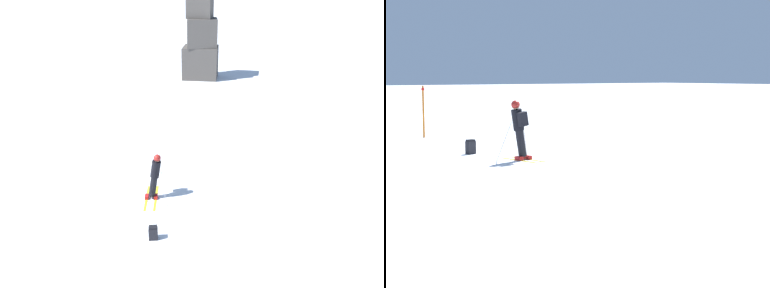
{
  "view_description": "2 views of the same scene",
  "coord_description": "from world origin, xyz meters",
  "views": [
    {
      "loc": [
        4.64,
        -12.26,
        8.05
      ],
      "look_at": [
        2.86,
        2.03,
        1.51
      ],
      "focal_mm": 35.0,
      "sensor_mm": 36.0,
      "label": 1
    },
    {
      "loc": [
        12.11,
        17.33,
        2.69
      ],
      "look_at": [
        1.7,
        3.21,
        0.8
      ],
      "focal_mm": 60.0,
      "sensor_mm": 36.0,
      "label": 2
    }
  ],
  "objects": [
    {
      "name": "skier",
      "position": [
        1.67,
        0.05,
        1.09
      ],
      "size": [
        1.28,
        1.86,
        1.94
      ],
      "rotation": [
        0.0,
        0.0,
        0.13
      ],
      "color": "yellow",
      "rests_on": "ground"
    },
    {
      "name": "trail_marker",
      "position": [
        1.09,
        -8.88,
        1.22
      ],
      "size": [
        0.13,
        0.13,
        2.25
      ],
      "color": "orange",
      "rests_on": "ground"
    },
    {
      "name": "ground_plane",
      "position": [
        0.0,
        0.0,
        0.0
      ],
      "size": [
        300.0,
        300.0,
        0.0
      ],
      "primitive_type": "plane",
      "color": "white"
    },
    {
      "name": "spare_backpack",
      "position": [
        2.12,
        -2.43,
        0.24
      ],
      "size": [
        0.34,
        0.27,
        0.5
      ],
      "rotation": [
        0.0,
        0.0,
        0.19
      ],
      "color": "black",
      "rests_on": "ground"
    }
  ]
}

